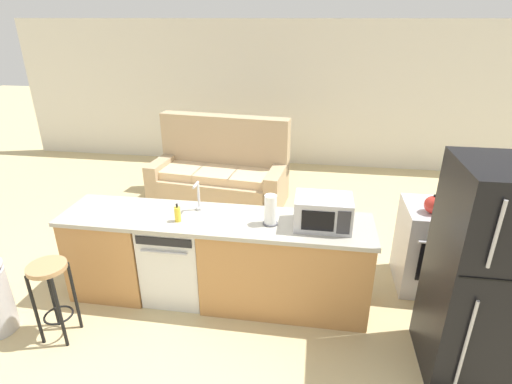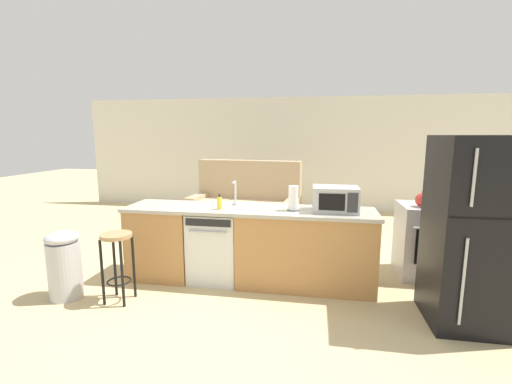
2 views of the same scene
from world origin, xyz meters
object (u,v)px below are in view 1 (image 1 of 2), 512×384
Objects in this scene: microwave at (323,212)px; couch at (221,175)px; dishwasher at (177,258)px; soap_bottle at (178,214)px; bar_stool at (51,286)px; refrigerator at (488,276)px; paper_towel_roll at (270,210)px; stove_range at (438,247)px; kettle at (433,205)px.

microwave is 2.86m from couch.
dishwasher is 0.57m from soap_bottle.
bar_stool is (-0.93, -0.63, -0.44)m from soap_bottle.
paper_towel_roll is at bearing 162.88° from refrigerator.
microwave is 0.47m from paper_towel_roll.
microwave is 2.41m from bar_stool.
couch reaches higher than bar_stool.
couch is at bearing 76.52° from bar_stool.
stove_range is 3.19× the size of paper_towel_roll.
stove_range is at bearing 24.51° from microwave.
soap_bottle is at bearing -167.19° from kettle.
couch is at bearing 143.00° from kettle.
couch is at bearing 94.60° from soap_bottle.
paper_towel_roll is at bearing -160.76° from stove_range.
microwave is 2.44× the size of kettle.
dishwasher is 2.66m from stove_range.
soap_bottle is 0.24× the size of bar_stool.
refrigerator reaches higher than soap_bottle.
kettle is (-0.17, -0.13, 0.53)m from stove_range.
refrigerator reaches higher than paper_towel_roll.
refrigerator is 2.36× the size of bar_stool.
stove_range is at bearing -33.47° from couch.
couch is (0.74, 3.08, -0.14)m from bar_stool.
soap_bottle is 2.41m from kettle.
paper_towel_roll is at bearing -2.14° from dishwasher.
microwave reaches higher than soap_bottle.
kettle reaches higher than stove_range.
refrigerator is 3.47m from bar_stool.
dishwasher is at bearing 179.95° from microwave.
microwave is 2.84× the size of soap_bottle.
refrigerator is 2.55m from soap_bottle.
refrigerator is at bearing -24.45° from microwave.
soap_bottle is (-0.84, -0.08, -0.07)m from paper_towel_roll.
stove_range is 4.39× the size of kettle.
couch is (-0.11, 2.34, -0.03)m from dishwasher.
microwave is 0.68× the size of bar_stool.
dishwasher is at bearing 127.66° from soap_bottle.
stove_range is at bearing 37.16° from kettle.
soap_bottle is (0.09, -0.11, 0.55)m from dishwasher.
refrigerator reaches higher than kettle.
refrigerator reaches higher than stove_range.
refrigerator reaches higher than dishwasher.
dishwasher is 1.53m from microwave.
soap_bottle is at bearing -52.34° from dishwasher.
stove_range is at bearing 11.91° from dishwasher.
dishwasher is 2.53m from kettle.
paper_towel_roll is 2.67m from couch.
soap_bottle is 0.08× the size of couch.
paper_towel_roll is 1.60× the size of soap_bottle.
refrigerator reaches higher than bar_stool.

